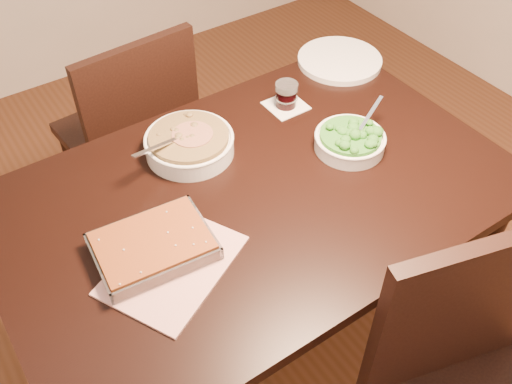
{
  "coord_description": "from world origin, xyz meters",
  "views": [
    {
      "loc": [
        -0.62,
        -0.91,
        1.85
      ],
      "look_at": [
        -0.03,
        -0.05,
        0.8
      ],
      "focal_mm": 40.0,
      "sensor_mm": 36.0,
      "label": 1
    }
  ],
  "objects_px": {
    "baking_dish": "(153,246)",
    "stew_bowl": "(189,143)",
    "chair_far": "(133,129)",
    "table": "(256,213)",
    "dinner_plate": "(340,60)",
    "broccoli_bowl": "(350,140)",
    "wine_tumbler": "(286,94)"
  },
  "relations": [
    {
      "from": "broccoli_bowl",
      "to": "stew_bowl",
      "type": "bearing_deg",
      "value": 148.28
    },
    {
      "from": "stew_bowl",
      "to": "dinner_plate",
      "type": "relative_size",
      "value": 0.96
    },
    {
      "from": "chair_far",
      "to": "baking_dish",
      "type": "bearing_deg",
      "value": 66.51
    },
    {
      "from": "broccoli_bowl",
      "to": "chair_far",
      "type": "bearing_deg",
      "value": 118.23
    },
    {
      "from": "baking_dish",
      "to": "wine_tumbler",
      "type": "bearing_deg",
      "value": 31.49
    },
    {
      "from": "wine_tumbler",
      "to": "dinner_plate",
      "type": "xyz_separation_m",
      "value": [
        0.31,
        0.1,
        -0.04
      ]
    },
    {
      "from": "table",
      "to": "broccoli_bowl",
      "type": "relative_size",
      "value": 6.08
    },
    {
      "from": "table",
      "to": "dinner_plate",
      "type": "height_order",
      "value": "dinner_plate"
    },
    {
      "from": "baking_dish",
      "to": "table",
      "type": "bearing_deg",
      "value": 12.76
    },
    {
      "from": "table",
      "to": "chair_far",
      "type": "relative_size",
      "value": 1.52
    },
    {
      "from": "table",
      "to": "baking_dish",
      "type": "bearing_deg",
      "value": -172.87
    },
    {
      "from": "broccoli_bowl",
      "to": "baking_dish",
      "type": "xyz_separation_m",
      "value": [
        -0.66,
        -0.03,
        -0.0
      ]
    },
    {
      "from": "broccoli_bowl",
      "to": "chair_far",
      "type": "distance_m",
      "value": 0.87
    },
    {
      "from": "table",
      "to": "broccoli_bowl",
      "type": "bearing_deg",
      "value": -1.51
    },
    {
      "from": "broccoli_bowl",
      "to": "baking_dish",
      "type": "relative_size",
      "value": 0.77
    },
    {
      "from": "stew_bowl",
      "to": "broccoli_bowl",
      "type": "xyz_separation_m",
      "value": [
        0.4,
        -0.25,
        -0.01
      ]
    },
    {
      "from": "baking_dish",
      "to": "broccoli_bowl",
      "type": "bearing_deg",
      "value": 8.5
    },
    {
      "from": "broccoli_bowl",
      "to": "wine_tumbler",
      "type": "relative_size",
      "value": 2.82
    },
    {
      "from": "baking_dish",
      "to": "stew_bowl",
      "type": "bearing_deg",
      "value": 52.65
    },
    {
      "from": "broccoli_bowl",
      "to": "wine_tumbler",
      "type": "distance_m",
      "value": 0.27
    },
    {
      "from": "table",
      "to": "dinner_plate",
      "type": "distance_m",
      "value": 0.71
    },
    {
      "from": "table",
      "to": "stew_bowl",
      "type": "distance_m",
      "value": 0.28
    },
    {
      "from": "stew_bowl",
      "to": "wine_tumbler",
      "type": "bearing_deg",
      "value": 3.8
    },
    {
      "from": "stew_bowl",
      "to": "chair_far",
      "type": "relative_size",
      "value": 0.31
    },
    {
      "from": "baking_dish",
      "to": "wine_tumbler",
      "type": "height_order",
      "value": "wine_tumbler"
    },
    {
      "from": "wine_tumbler",
      "to": "table",
      "type": "bearing_deg",
      "value": -138.29
    },
    {
      "from": "stew_bowl",
      "to": "broccoli_bowl",
      "type": "height_order",
      "value": "stew_bowl"
    },
    {
      "from": "chair_far",
      "to": "wine_tumbler",
      "type": "bearing_deg",
      "value": 123.93
    },
    {
      "from": "dinner_plate",
      "to": "table",
      "type": "bearing_deg",
      "value": -149.04
    },
    {
      "from": "dinner_plate",
      "to": "broccoli_bowl",
      "type": "bearing_deg",
      "value": -126.71
    },
    {
      "from": "table",
      "to": "broccoli_bowl",
      "type": "xyz_separation_m",
      "value": [
        0.33,
        -0.01,
        0.12
      ]
    },
    {
      "from": "stew_bowl",
      "to": "baking_dish",
      "type": "distance_m",
      "value": 0.38
    }
  ]
}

